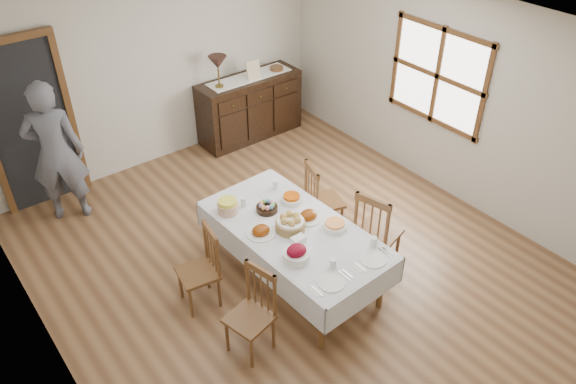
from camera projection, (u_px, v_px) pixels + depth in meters
ground at (293, 265)px, 6.29m from camera, size 6.00×6.00×0.00m
room_shell at (256, 125)px, 5.54m from camera, size 5.02×6.02×2.65m
dining_table at (294, 235)px, 5.76m from camera, size 1.13×2.09×0.71m
chair_left_near at (253, 311)px, 5.12m from camera, size 0.45×0.45×0.91m
chair_left_far at (202, 268)px, 5.60m from camera, size 0.43×0.43×0.90m
chair_right_near at (376, 231)px, 5.96m from camera, size 0.53×0.53×1.03m
chair_right_far at (321, 198)px, 6.53m from camera, size 0.49×0.49×0.93m
sideboard at (250, 107)px, 8.42m from camera, size 1.58×0.57×0.95m
person at (54, 148)px, 6.51m from camera, size 0.71×0.60×1.92m
bread_basket at (290, 224)px, 5.66m from camera, size 0.31×0.31×0.17m
egg_basket at (267, 207)px, 5.93m from camera, size 0.23×0.23×0.11m
ham_platter_a at (261, 231)px, 5.63m from camera, size 0.30×0.30×0.11m
ham_platter_b at (308, 216)px, 5.83m from camera, size 0.29×0.29×0.11m
beet_bowl at (296, 254)px, 5.29m from camera, size 0.26×0.26×0.17m
carrot_bowl at (292, 199)px, 6.06m from camera, size 0.24×0.24×0.08m
pineapple_bowl at (228, 206)px, 5.89m from camera, size 0.23×0.23×0.15m
casserole_dish at (335, 225)px, 5.69m from camera, size 0.25×0.25×0.08m
butter_dish at (298, 240)px, 5.51m from camera, size 0.14×0.10×0.07m
setting_left at (331, 276)px, 5.11m from camera, size 0.42×0.31×0.10m
setting_right at (373, 254)px, 5.36m from camera, size 0.42×0.31×0.10m
glass_far_a at (244, 202)px, 5.98m from camera, size 0.06×0.06×0.11m
glass_far_b at (276, 185)px, 6.25m from camera, size 0.06×0.06×0.11m
runner at (249, 77)px, 8.16m from camera, size 1.30×0.35×0.01m
table_lamp at (218, 63)px, 7.68m from camera, size 0.26×0.26×0.46m
picture_frame at (253, 70)px, 8.03m from camera, size 0.22×0.08×0.28m
deco_bowl at (277, 69)px, 8.35m from camera, size 0.20×0.20×0.06m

